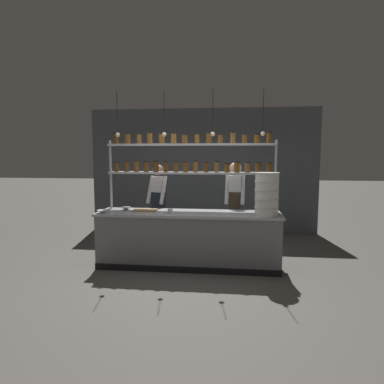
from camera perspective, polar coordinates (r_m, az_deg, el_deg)
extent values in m
plane|color=#5B5651|center=(5.96, -0.59, -12.16)|extent=(40.00, 40.00, 0.00)
cube|color=#4C5156|center=(8.30, 1.75, 3.54)|extent=(5.47, 0.12, 2.97)
cube|color=gray|center=(5.83, -0.60, -8.06)|extent=(3.01, 0.72, 0.88)
cube|color=#B7BABF|center=(5.74, -0.60, -3.60)|extent=(3.07, 0.76, 0.04)
cube|color=black|center=(5.60, -1.08, -12.85)|extent=(3.01, 0.03, 0.10)
cylinder|color=#B7BABF|center=(6.37, -13.28, -1.27)|extent=(0.04, 0.04, 2.13)
cylinder|color=#B7BABF|center=(6.03, 13.63, -1.70)|extent=(0.04, 0.04, 2.13)
cube|color=#B7BABF|center=(5.99, -0.20, 3.20)|extent=(2.91, 0.28, 0.04)
cylinder|color=brown|center=(6.29, -12.47, 4.06)|extent=(0.09, 0.09, 0.15)
cylinder|color=black|center=(6.29, -12.48, 4.85)|extent=(0.09, 0.09, 0.02)
cylinder|color=brown|center=(6.23, -10.84, 4.17)|extent=(0.09, 0.09, 0.17)
cylinder|color=black|center=(6.23, -10.86, 5.05)|extent=(0.09, 0.09, 0.02)
cylinder|color=brown|center=(6.18, -9.22, 4.20)|extent=(0.09, 0.09, 0.18)
cylinder|color=black|center=(6.17, -9.24, 5.11)|extent=(0.09, 0.09, 0.02)
cylinder|color=brown|center=(6.13, -7.61, 4.16)|extent=(0.09, 0.09, 0.17)
cylinder|color=black|center=(6.13, -7.63, 5.03)|extent=(0.10, 0.10, 0.02)
cylinder|color=#513314|center=(6.09, -6.04, 4.21)|extent=(0.10, 0.10, 0.17)
cylinder|color=black|center=(6.09, -6.05, 5.12)|extent=(0.10, 0.10, 0.02)
cylinder|color=#513314|center=(6.05, -4.38, 4.19)|extent=(0.08, 0.08, 0.17)
cylinder|color=black|center=(6.05, -4.38, 5.09)|extent=(0.08, 0.08, 0.02)
cylinder|color=brown|center=(6.02, -2.67, 4.18)|extent=(0.09, 0.09, 0.17)
cylinder|color=black|center=(6.02, -2.68, 5.07)|extent=(0.09, 0.09, 0.02)
cylinder|color=brown|center=(5.99, -1.07, 4.17)|extent=(0.10, 0.10, 0.17)
cylinder|color=black|center=(5.99, -1.07, 5.06)|extent=(0.10, 0.10, 0.02)
cylinder|color=brown|center=(5.97, 0.60, 4.21)|extent=(0.08, 0.08, 0.18)
cylinder|color=black|center=(5.97, 0.60, 5.16)|extent=(0.08, 0.08, 0.02)
cylinder|color=#513314|center=(5.96, 2.36, 4.13)|extent=(0.09, 0.09, 0.16)
cylinder|color=black|center=(5.95, 2.36, 5.01)|extent=(0.09, 0.09, 0.02)
cylinder|color=brown|center=(5.94, 4.14, 4.16)|extent=(0.08, 0.08, 0.17)
cylinder|color=black|center=(5.94, 4.15, 5.08)|extent=(0.08, 0.08, 0.02)
cylinder|color=brown|center=(5.94, 5.82, 3.99)|extent=(0.09, 0.09, 0.14)
cylinder|color=black|center=(5.94, 5.83, 4.77)|extent=(0.10, 0.10, 0.02)
cylinder|color=brown|center=(5.94, 7.49, 4.11)|extent=(0.10, 0.10, 0.17)
cylinder|color=black|center=(5.94, 7.50, 5.01)|extent=(0.10, 0.10, 0.02)
cylinder|color=brown|center=(5.94, 9.22, 4.03)|extent=(0.10, 0.10, 0.16)
cylinder|color=black|center=(5.94, 9.23, 4.89)|extent=(0.10, 0.10, 0.02)
cylinder|color=brown|center=(5.95, 10.94, 4.00)|extent=(0.10, 0.10, 0.16)
cylinder|color=black|center=(5.95, 10.96, 4.86)|extent=(0.10, 0.10, 0.02)
cylinder|color=brown|center=(5.97, 12.73, 3.95)|extent=(0.10, 0.10, 0.15)
cylinder|color=black|center=(5.97, 12.75, 4.78)|extent=(0.10, 0.10, 0.02)
cube|color=#B7BABF|center=(5.98, -0.21, 7.90)|extent=(2.91, 0.28, 0.04)
cylinder|color=#513314|center=(6.29, -12.55, 8.60)|extent=(0.09, 0.09, 0.17)
cylinder|color=black|center=(6.29, -12.57, 9.46)|extent=(0.10, 0.10, 0.02)
cylinder|color=brown|center=(6.22, -10.68, 8.67)|extent=(0.10, 0.10, 0.17)
cylinder|color=black|center=(6.23, -10.69, 9.54)|extent=(0.10, 0.10, 0.02)
cylinder|color=brown|center=(6.16, -8.81, 8.69)|extent=(0.08, 0.08, 0.16)
cylinder|color=black|center=(6.17, -8.82, 9.54)|extent=(0.08, 0.08, 0.02)
cylinder|color=brown|center=(6.11, -7.02, 8.83)|extent=(0.09, 0.09, 0.18)
cylinder|color=black|center=(6.12, -7.04, 9.76)|extent=(0.09, 0.09, 0.02)
cylinder|color=brown|center=(6.07, -5.04, 8.82)|extent=(0.10, 0.10, 0.17)
cylinder|color=black|center=(6.07, -5.05, 9.70)|extent=(0.10, 0.10, 0.02)
cylinder|color=brown|center=(6.03, -3.08, 8.85)|extent=(0.10, 0.10, 0.17)
cylinder|color=black|center=(6.03, -3.09, 9.75)|extent=(0.10, 0.10, 0.02)
cylinder|color=brown|center=(6.00, -1.24, 8.74)|extent=(0.10, 0.10, 0.14)
cylinder|color=black|center=(6.00, -1.24, 9.51)|extent=(0.10, 0.10, 0.02)
cylinder|color=brown|center=(5.97, 0.83, 8.81)|extent=(0.08, 0.08, 0.15)
cylinder|color=black|center=(5.98, 0.83, 9.64)|extent=(0.08, 0.08, 0.02)
cylinder|color=brown|center=(5.95, 2.83, 8.88)|extent=(0.09, 0.09, 0.17)
cylinder|color=black|center=(5.96, 2.84, 9.79)|extent=(0.09, 0.09, 0.02)
cylinder|color=brown|center=(5.94, 4.73, 8.75)|extent=(0.08, 0.08, 0.14)
cylinder|color=black|center=(5.95, 4.74, 9.54)|extent=(0.08, 0.08, 0.02)
cylinder|color=brown|center=(5.94, 6.83, 8.88)|extent=(0.09, 0.09, 0.17)
cylinder|color=black|center=(5.94, 6.84, 9.82)|extent=(0.09, 0.09, 0.02)
cylinder|color=brown|center=(5.94, 8.77, 8.72)|extent=(0.09, 0.09, 0.15)
cylinder|color=black|center=(5.95, 8.78, 9.52)|extent=(0.09, 0.09, 0.02)
cylinder|color=brown|center=(5.95, 10.78, 8.66)|extent=(0.10, 0.10, 0.14)
cylinder|color=black|center=(5.96, 10.80, 9.44)|extent=(0.10, 0.10, 0.02)
cylinder|color=brown|center=(5.97, 12.72, 8.75)|extent=(0.09, 0.09, 0.17)
cylinder|color=black|center=(5.98, 12.74, 9.67)|extent=(0.09, 0.09, 0.02)
cylinder|color=black|center=(6.74, -6.16, -6.40)|extent=(0.11, 0.11, 0.82)
cylinder|color=black|center=(6.67, -4.97, -6.54)|extent=(0.11, 0.11, 0.82)
cube|color=#232838|center=(6.60, -5.62, -1.51)|extent=(0.26, 0.23, 0.35)
cube|color=white|center=(6.56, -5.65, 1.27)|extent=(0.26, 0.24, 0.29)
sphere|color=#A37A5B|center=(6.55, -5.68, 3.65)|extent=(0.22, 0.22, 0.22)
cylinder|color=white|center=(6.60, -6.99, 0.42)|extent=(0.14, 0.26, 0.54)
cylinder|color=white|center=(6.45, -4.80, 0.31)|extent=(0.14, 0.26, 0.54)
cylinder|color=black|center=(6.49, 6.40, -6.80)|extent=(0.11, 0.11, 0.84)
cylinder|color=black|center=(6.48, 7.82, -6.84)|extent=(0.11, 0.11, 0.84)
cube|color=#473828|center=(6.38, 7.18, -1.55)|extent=(0.23, 0.19, 0.36)
cube|color=white|center=(6.34, 7.22, 1.41)|extent=(0.23, 0.20, 0.30)
sphere|color=beige|center=(6.32, 7.26, 3.93)|extent=(0.22, 0.22, 0.22)
cylinder|color=white|center=(6.30, 5.86, 0.46)|extent=(0.09, 0.26, 0.55)
cylinder|color=white|center=(6.28, 8.49, 0.41)|extent=(0.09, 0.26, 0.55)
cylinder|color=white|center=(5.53, 12.28, -3.25)|extent=(0.36, 0.36, 0.13)
cylinder|color=silver|center=(5.52, 12.30, -2.54)|extent=(0.38, 0.38, 0.01)
cylinder|color=white|center=(5.51, 12.31, -1.84)|extent=(0.36, 0.36, 0.13)
cylinder|color=silver|center=(5.50, 12.33, -1.13)|extent=(0.38, 0.38, 0.01)
cylinder|color=white|center=(5.50, 12.35, -0.42)|extent=(0.36, 0.36, 0.13)
cylinder|color=silver|center=(5.49, 12.36, 0.29)|extent=(0.38, 0.38, 0.01)
cylinder|color=white|center=(5.48, 12.38, 1.01)|extent=(0.36, 0.36, 0.13)
cylinder|color=silver|center=(5.48, 12.40, 1.72)|extent=(0.38, 0.38, 0.01)
cylinder|color=white|center=(5.47, 12.41, 2.44)|extent=(0.36, 0.36, 0.13)
cylinder|color=silver|center=(5.47, 12.43, 3.16)|extent=(0.38, 0.38, 0.01)
cube|color=#A88456|center=(5.93, -7.80, -3.02)|extent=(0.40, 0.26, 0.02)
cylinder|color=silver|center=(5.84, -14.68, -3.37)|extent=(0.09, 0.09, 0.01)
cone|color=silver|center=(5.84, -14.69, -3.18)|extent=(0.19, 0.19, 0.05)
cylinder|color=#B2B7BC|center=(6.08, -10.94, -2.90)|extent=(0.08, 0.08, 0.01)
cone|color=#B2B7BC|center=(6.08, -10.94, -2.72)|extent=(0.18, 0.18, 0.05)
cylinder|color=silver|center=(5.61, -3.65, -3.21)|extent=(0.08, 0.08, 0.08)
cylinder|color=black|center=(5.96, -12.37, 12.72)|extent=(0.01, 0.01, 0.71)
sphere|color=#F9E5B2|center=(5.93, -12.29, 9.31)|extent=(0.07, 0.07, 0.07)
cylinder|color=black|center=(5.76, -4.68, 13.08)|extent=(0.01, 0.01, 0.71)
sphere|color=#F9E5B2|center=(5.72, -4.65, 9.55)|extent=(0.07, 0.07, 0.07)
cylinder|color=black|center=(5.65, 3.49, 13.22)|extent=(0.01, 0.01, 0.71)
sphere|color=#F9E5B2|center=(5.62, 3.47, 9.62)|extent=(0.07, 0.07, 0.07)
cylinder|color=black|center=(5.66, 11.81, 13.08)|extent=(0.01, 0.01, 0.71)
sphere|color=#F9E5B2|center=(5.63, 11.73, 9.49)|extent=(0.07, 0.07, 0.07)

